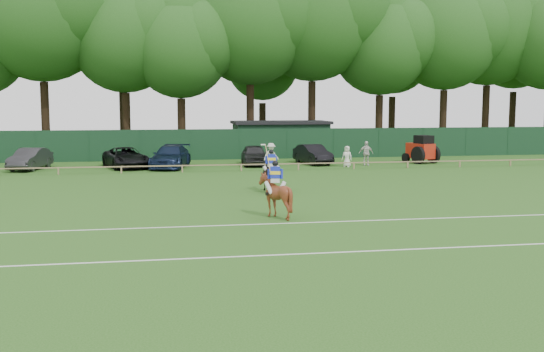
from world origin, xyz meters
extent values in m
plane|color=#1E4C14|center=(0.00, 0.00, 0.00)|extent=(160.00, 160.00, 0.00)
imported|color=black|center=(1.30, 7.78, 0.84)|extent=(1.02, 2.03, 1.68)
imported|color=maroon|center=(0.17, 0.37, 0.91)|extent=(1.80, 1.93, 1.82)
imported|color=#2E2E30|center=(-13.40, 21.52, 0.75)|extent=(2.52, 4.79, 1.50)
imported|color=black|center=(-6.89, 21.60, 0.73)|extent=(3.84, 5.76, 1.47)
imported|color=#111D38|center=(-3.72, 21.10, 0.80)|extent=(3.40, 5.87, 1.60)
imported|color=#29282B|center=(2.48, 21.89, 0.77)|extent=(2.07, 4.61, 1.54)
imported|color=black|center=(7.03, 22.15, 0.74)|extent=(2.35, 4.68, 1.47)
imported|color=beige|center=(3.33, 19.52, 0.90)|extent=(1.31, 0.98, 1.80)
imported|color=silver|center=(10.64, 20.28, 0.91)|extent=(1.13, 0.64, 1.82)
imported|color=white|center=(8.95, 19.54, 0.76)|extent=(0.89, 0.83, 1.52)
cube|color=silver|center=(1.30, 7.78, 1.42)|extent=(0.37, 0.28, 0.18)
cube|color=#1727AC|center=(1.30, 7.78, 1.74)|extent=(0.42, 0.33, 0.51)
cube|color=yellow|center=(1.30, 7.78, 1.72)|extent=(0.45, 0.31, 0.18)
sphere|color=black|center=(1.30, 7.78, 2.11)|extent=(0.25, 0.25, 0.25)
cylinder|color=silver|center=(1.56, 7.74, 1.12)|extent=(0.42, 0.35, 0.59)
cylinder|color=silver|center=(1.04, 7.71, 1.12)|extent=(0.42, 0.33, 0.59)
cube|color=silver|center=(0.17, 0.37, 1.53)|extent=(0.41, 0.33, 0.18)
cube|color=#1727AC|center=(0.17, 0.37, 1.85)|extent=(0.46, 0.39, 0.51)
cube|color=yellow|center=(0.17, 0.37, 1.83)|extent=(0.48, 0.38, 0.18)
sphere|color=black|center=(0.17, 0.37, 2.22)|extent=(0.25, 0.25, 0.25)
cylinder|color=silver|center=(0.41, 0.26, 1.23)|extent=(0.44, 0.31, 0.59)
cylinder|color=silver|center=(-0.09, 0.38, 1.23)|extent=(0.41, 0.41, 0.59)
cylinder|color=tan|center=(-0.11, 0.48, 2.40)|extent=(0.15, 0.62, 1.17)
cube|color=silver|center=(0.00, -6.00, 0.01)|extent=(60.00, 0.10, 0.01)
cube|color=silver|center=(0.00, -1.00, 0.01)|extent=(60.00, 0.10, 0.01)
cube|color=#997F5B|center=(0.00, 18.00, 0.45)|extent=(62.00, 0.08, 0.08)
cube|color=#14351E|center=(0.00, 27.00, 1.25)|extent=(92.00, 0.04, 2.50)
cube|color=#14331E|center=(6.00, 30.00, 1.40)|extent=(8.00, 4.00, 2.80)
cube|color=black|center=(6.00, 30.00, 2.92)|extent=(8.40, 4.40, 0.24)
cube|color=#B72210|center=(15.44, 21.50, 0.94)|extent=(1.76, 2.40, 1.17)
cube|color=black|center=(15.54, 21.16, 1.75)|extent=(1.38, 1.44, 0.81)
cylinder|color=black|center=(14.90, 20.67, 0.67)|extent=(0.66, 1.36, 1.35)
cylinder|color=black|center=(16.35, 21.13, 0.67)|extent=(0.66, 1.36, 1.35)
cylinder|color=black|center=(14.52, 22.15, 0.36)|extent=(0.47, 0.77, 0.72)
cylinder|color=black|center=(15.81, 22.56, 0.36)|extent=(0.47, 0.77, 0.72)
camera|label=1|loc=(-4.40, -24.91, 4.71)|focal=42.00mm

